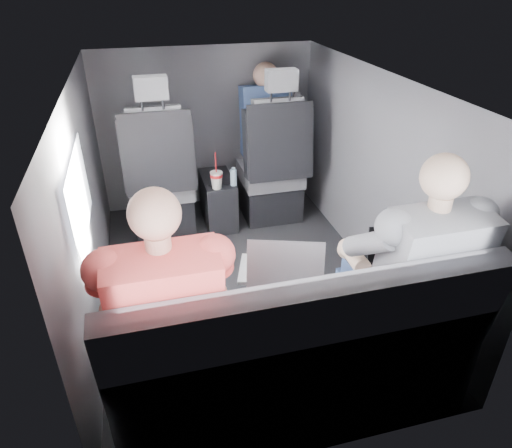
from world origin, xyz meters
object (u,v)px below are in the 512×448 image
object	(u,v)px
water_bottle	(234,177)
laptop_black	(392,254)
front_seat_right	(272,174)
laptop_white	(167,295)
rear_bench	(295,363)
passenger_rear_right	(408,273)
passenger_front_right	(265,123)
laptop_silver	(279,269)
passenger_rear_left	(167,314)
soda_cup	(216,179)
center_console	(218,200)
front_seat_left	(161,186)

from	to	relation	value
water_bottle	laptop_black	bearing A→B (deg)	-72.03
front_seat_right	laptop_white	bearing A→B (deg)	-120.31
rear_bench	laptop_black	distance (m)	0.73
front_seat_right	passenger_rear_right	distance (m)	1.83
passenger_rear_right	passenger_front_right	bearing A→B (deg)	93.05
front_seat_right	passenger_rear_right	bearing A→B (deg)	-86.22
laptop_silver	water_bottle	bearing A→B (deg)	86.22
front_seat_right	passenger_rear_left	xyz separation A→B (m)	(-0.99, -1.81, 0.24)
passenger_rear_left	passenger_rear_right	bearing A→B (deg)	-0.01
laptop_silver	passenger_rear_left	world-z (taller)	passenger_rear_left
soda_cup	laptop_white	xyz separation A→B (m)	(-0.49, -1.53, 0.16)
center_console	passenger_rear_left	size ratio (longest dim) A/B	0.38
front_seat_left	laptop_white	distance (m)	1.70
laptop_black	soda_cup	bearing A→B (deg)	112.84
soda_cup	water_bottle	bearing A→B (deg)	8.63
laptop_black	passenger_rear_left	size ratio (longest dim) A/B	0.32
laptop_silver	rear_bench	bearing A→B (deg)	-90.44
water_bottle	passenger_rear_left	bearing A→B (deg)	-110.91
laptop_white	passenger_rear_right	distance (m)	1.11
front_seat_right	passenger_rear_left	size ratio (longest dim) A/B	1.01
front_seat_right	laptop_black	xyz separation A→B (m)	(0.14, -1.63, 0.23)
front_seat_right	rear_bench	world-z (taller)	front_seat_right
front_seat_left	soda_cup	size ratio (longest dim) A/B	4.37
laptop_white	center_console	bearing A→B (deg)	72.83
rear_bench	passenger_rear_right	world-z (taller)	passenger_rear_right
rear_bench	water_bottle	bearing A→B (deg)	86.77
front_seat_right	passenger_front_right	size ratio (longest dim) A/B	1.57
rear_bench	water_bottle	distance (m)	1.78
laptop_silver	passenger_rear_right	distance (m)	0.60
center_console	soda_cup	distance (m)	0.33
rear_bench	passenger_front_right	xyz separation A→B (m)	(0.46, 2.16, 0.44)
rear_bench	laptop_silver	xyz separation A→B (m)	(0.00, 0.30, 0.33)
front_seat_left	laptop_black	size ratio (longest dim) A/B	3.15
front_seat_left	water_bottle	distance (m)	0.57
center_console	passenger_front_right	world-z (taller)	passenger_front_right
rear_bench	soda_cup	distance (m)	1.76
passenger_rear_left	passenger_front_right	xyz separation A→B (m)	(1.00, 2.07, 0.11)
water_bottle	passenger_rear_left	distance (m)	1.81
rear_bench	soda_cup	world-z (taller)	rear_bench
center_console	passenger_rear_right	bearing A→B (deg)	-72.87
soda_cup	laptop_white	distance (m)	1.61
rear_bench	laptop_white	world-z (taller)	rear_bench
laptop_silver	front_seat_left	bearing A→B (deg)	105.72
rear_bench	laptop_black	size ratio (longest dim) A/B	3.98
center_console	passenger_rear_right	xyz separation A→B (m)	(0.57, -1.85, 0.45)
laptop_silver	passenger_front_right	size ratio (longest dim) A/B	0.51
laptop_black	passenger_rear_left	distance (m)	1.14
laptop_silver	passenger_rear_right	world-z (taller)	passenger_rear_right
passenger_front_right	center_console	bearing A→B (deg)	-154.60
front_seat_right	soda_cup	bearing A→B (deg)	-163.08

